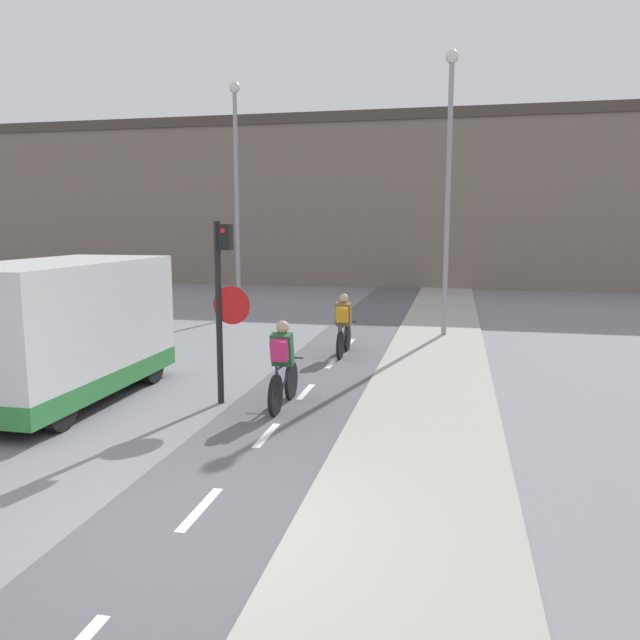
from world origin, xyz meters
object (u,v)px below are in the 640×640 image
street_lamp_far (236,178)px  cyclist_far (344,326)px  van (60,333)px  street_lamp_sidewalk (449,168)px  traffic_light_pole (223,292)px  cyclist_near (283,367)px

street_lamp_far → cyclist_far: street_lamp_far is taller
van → street_lamp_sidewalk: bearing=50.9°
traffic_light_pole → street_lamp_sidewalk: street_lamp_sidewalk is taller
street_lamp_sidewalk → street_lamp_far: bearing=161.9°
street_lamp_far → van: 10.90m
cyclist_near → cyclist_far: bearing=86.7°
street_lamp_sidewalk → cyclist_far: (-2.31, -3.20, -3.93)m
street_lamp_far → cyclist_near: size_ratio=4.54×
traffic_light_pole → van: size_ratio=0.69×
street_lamp_far → traffic_light_pole: bearing=-71.7°
van → traffic_light_pole: bearing=9.0°
street_lamp_sidewalk → cyclist_far: bearing=-125.9°
van → street_lamp_far: bearing=92.0°
traffic_light_pole → cyclist_far: 4.79m
street_lamp_far → street_lamp_sidewalk: (6.92, -2.26, 0.01)m
street_lamp_sidewalk → van: (-6.56, -8.09, -3.41)m
cyclist_near → van: size_ratio=0.37×
van → cyclist_near: bearing=5.7°
traffic_light_pole → cyclist_near: 1.66m
cyclist_far → van: size_ratio=0.36×
cyclist_near → cyclist_far: size_ratio=1.03×
street_lamp_sidewalk → cyclist_near: street_lamp_sidewalk is taller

